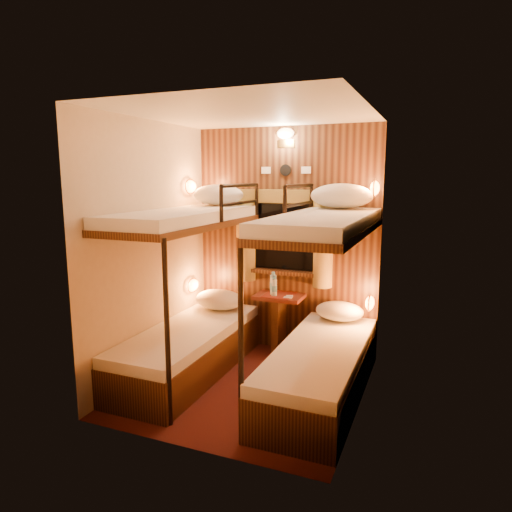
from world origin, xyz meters
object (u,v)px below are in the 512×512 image
at_px(bunk_left, 189,317).
at_px(bottle_right, 274,287).
at_px(table, 279,316).
at_px(bottle_left, 273,285).
at_px(bunk_right, 321,334).

distance_m(bunk_left, bottle_right, 0.96).
bearing_deg(bunk_left, table, 50.33).
relative_size(table, bottle_left, 2.64).
bearing_deg(bottle_right, bottle_left, 120.83).
height_order(bunk_left, table, bunk_left).
bearing_deg(bunk_left, bottle_left, 52.36).
bearing_deg(bottle_left, table, 19.19).
xyz_separation_m(bunk_left, bunk_right, (1.30, 0.00, 0.00)).
bearing_deg(bottle_left, bunk_right, -46.93).
height_order(table, bottle_right, bottle_right).
xyz_separation_m(bunk_right, bottle_left, (-0.71, 0.76, 0.20)).
distance_m(bunk_right, table, 1.02).
xyz_separation_m(bunk_right, bottle_right, (-0.68, 0.71, 0.18)).
bearing_deg(bunk_right, bottle_left, 133.07).
xyz_separation_m(bunk_left, bottle_right, (0.61, 0.71, 0.18)).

